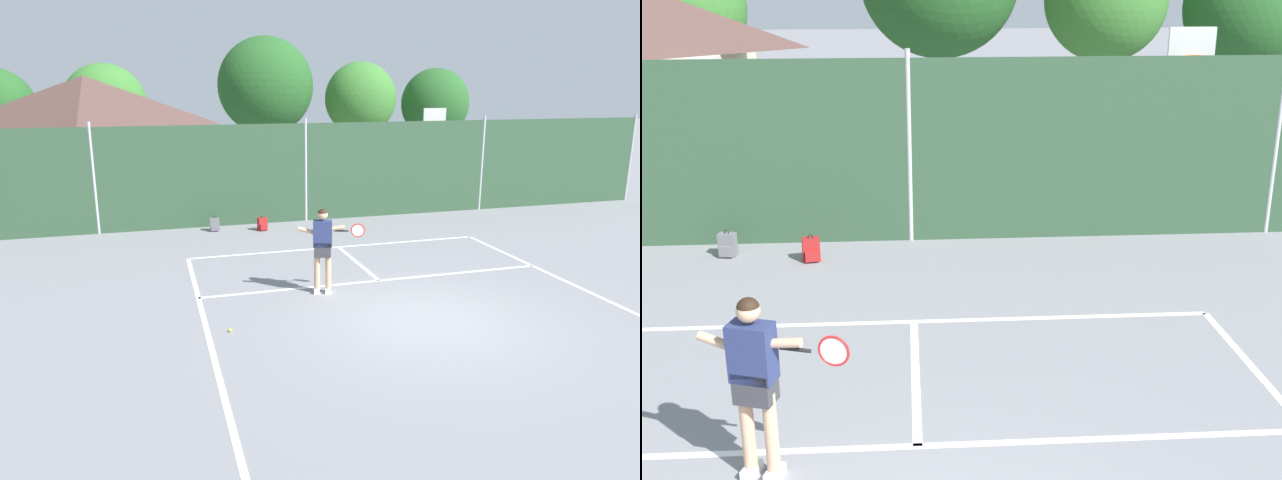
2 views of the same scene
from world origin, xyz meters
TOP-DOWN VIEW (x-y plane):
  - ground_plane at (0.00, 0.00)m, footprint 120.00×120.00m
  - court_markings at (0.00, 0.65)m, footprint 8.30×11.10m
  - chainlink_fence at (-0.00, 9.00)m, footprint 26.09×0.09m
  - basketball_hoop at (5.38, 10.64)m, footprint 0.90×0.67m
  - clubhouse_building at (-6.96, 13.75)m, footprint 6.84×5.74m
  - treeline_backdrop at (0.42, 20.78)m, footprint 25.69×4.37m
  - tennis_player at (-1.47, 2.07)m, footprint 1.42×0.38m
  - tennis_ball at (-3.69, 0.53)m, footprint 0.07×0.07m
  - backpack_grey at (-3.08, 8.35)m, footprint 0.30×0.27m
  - backpack_red at (-1.66, 8.02)m, footprint 0.31×0.29m

SIDE VIEW (x-z plane):
  - ground_plane at x=0.00m, z-range 0.00..0.00m
  - court_markings at x=0.00m, z-range 0.00..0.01m
  - tennis_ball at x=-3.69m, z-range 0.00..0.07m
  - backpack_grey at x=-3.08m, z-range -0.04..0.42m
  - backpack_red at x=-1.66m, z-range -0.04..0.42m
  - tennis_player at x=-1.47m, z-range 0.18..2.04m
  - chainlink_fence at x=0.00m, z-range -0.07..3.27m
  - basketball_hoop at x=5.38m, z-range 0.54..4.09m
  - clubhouse_building at x=-6.96m, z-range 0.09..4.79m
  - treeline_backdrop at x=0.42m, z-range 0.38..7.15m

